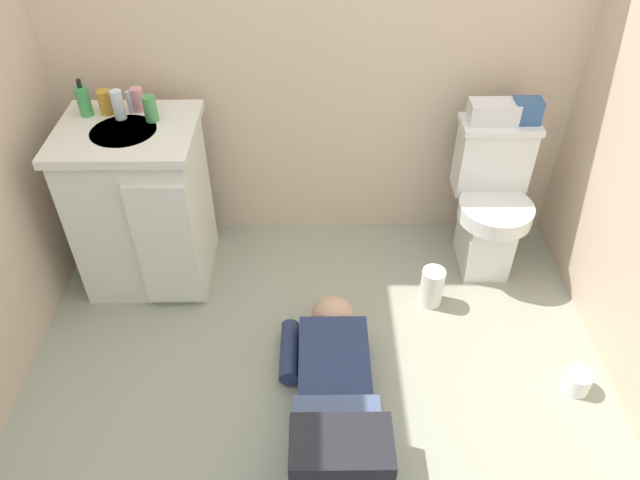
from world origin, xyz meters
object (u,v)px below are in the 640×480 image
at_px(bottle_amber, 105,102).
at_px(toilet_paper_roll, 577,381).
at_px(tissue_box, 493,112).
at_px(soap_dispenser, 84,101).
at_px(paper_towel_roll, 432,287).
at_px(toilet, 490,201).
at_px(person_plumber, 334,403).
at_px(toiletry_bag, 527,111).
at_px(bottle_green, 150,109).
at_px(faucet, 129,102).
at_px(vanity_cabinet, 143,205).
at_px(bottle_pink, 137,100).
at_px(bottle_clear, 118,105).

relative_size(bottle_amber, toilet_paper_roll, 0.98).
bearing_deg(tissue_box, soap_dispenser, -178.48).
distance_m(tissue_box, paper_towel_roll, 0.85).
bearing_deg(paper_towel_roll, toilet, 46.80).
height_order(person_plumber, paper_towel_roll, person_plumber).
distance_m(toiletry_bag, paper_towel_roll, 0.91).
xyz_separation_m(toiletry_bag, paper_towel_roll, (-0.40, -0.41, -0.70)).
height_order(tissue_box, soap_dispenser, soap_dispenser).
height_order(bottle_green, toilet_paper_roll, bottle_green).
distance_m(soap_dispenser, bottle_amber, 0.09).
relative_size(faucet, bottle_amber, 0.93).
bearing_deg(vanity_cabinet, bottle_pink, 80.56).
bearing_deg(person_plumber, bottle_amber, 132.75).
bearing_deg(toilet, toiletry_bag, 40.77).
distance_m(bottle_clear, bottle_green, 0.14).
bearing_deg(toilet, faucet, 177.85).
bearing_deg(soap_dispenser, bottle_pink, 9.98).
bearing_deg(toiletry_bag, soap_dispenser, -178.59).
height_order(toilet, toiletry_bag, toiletry_bag).
xyz_separation_m(toilet, person_plumber, (-0.78, -1.01, -0.19)).
bearing_deg(person_plumber, faucet, 129.40).
relative_size(person_plumber, bottle_pink, 10.10).
xyz_separation_m(vanity_cabinet, person_plumber, (0.88, -0.93, -0.24)).
xyz_separation_m(person_plumber, tissue_box, (0.74, 1.10, 0.62)).
relative_size(soap_dispenser, bottle_clear, 1.29).
xyz_separation_m(faucet, bottle_amber, (-0.10, -0.01, 0.00)).
xyz_separation_m(soap_dispenser, bottle_clear, (0.16, -0.03, -0.00)).
distance_m(faucet, toiletry_bag, 1.77).
bearing_deg(toiletry_bag, toilet_paper_roll, -82.03).
distance_m(tissue_box, bottle_clear, 1.65).
xyz_separation_m(bottle_clear, bottle_pink, (0.06, 0.07, -0.01)).
height_order(bottle_clear, bottle_green, bottle_clear).
height_order(bottle_green, paper_towel_roll, bottle_green).
distance_m(vanity_cabinet, bottle_amber, 0.49).
xyz_separation_m(vanity_cabinet, toiletry_bag, (1.76, 0.17, 0.39)).
height_order(tissue_box, bottle_pink, bottle_pink).
bearing_deg(person_plumber, tissue_box, 56.18).
height_order(toiletry_bag, paper_towel_roll, toiletry_bag).
xyz_separation_m(soap_dispenser, toilet_paper_roll, (2.09, -0.87, -0.84)).
distance_m(person_plumber, soap_dispenser, 1.66).
bearing_deg(bottle_pink, bottle_green, -49.69).
height_order(toiletry_bag, bottle_amber, bottle_amber).
bearing_deg(bottle_pink, paper_towel_roll, -16.76).
height_order(faucet, toilet_paper_roll, faucet).
bearing_deg(toiletry_bag, bottle_amber, -178.88).
bearing_deg(soap_dispenser, bottle_green, -9.80).
distance_m(vanity_cabinet, faucet, 0.47).
bearing_deg(tissue_box, toilet_paper_roll, -73.13).
height_order(faucet, bottle_clear, bottle_clear).
height_order(toilet, tissue_box, tissue_box).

